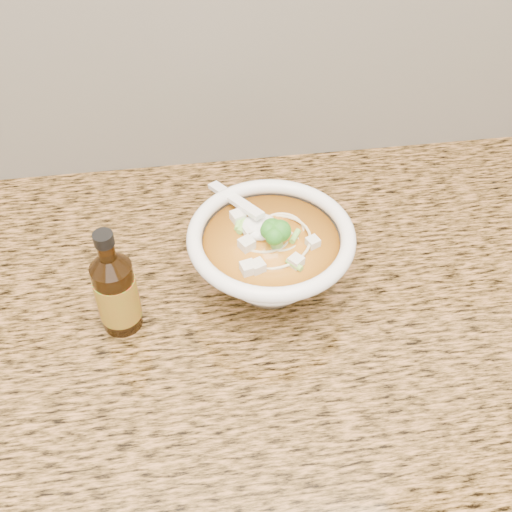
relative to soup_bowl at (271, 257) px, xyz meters
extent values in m
cube|color=beige|center=(-0.10, 0.30, 0.20)|extent=(4.00, 0.02, 0.50)
cube|color=black|center=(-0.10, -0.02, -0.52)|extent=(4.00, 0.65, 0.86)
cube|color=#A0693A|center=(-0.10, -0.02, -0.07)|extent=(4.00, 0.68, 0.04)
cylinder|color=white|center=(0.00, 0.00, -0.05)|extent=(0.09, 0.09, 0.01)
torus|color=white|center=(0.00, 0.00, 0.04)|extent=(0.22, 0.22, 0.02)
torus|color=beige|center=(0.02, 0.02, 0.03)|extent=(0.11, 0.11, 0.00)
torus|color=beige|center=(0.00, 0.00, 0.03)|extent=(0.11, 0.11, 0.00)
torus|color=beige|center=(-0.01, 0.01, 0.03)|extent=(0.09, 0.09, 0.00)
torus|color=beige|center=(0.01, 0.01, 0.03)|extent=(0.09, 0.09, 0.00)
torus|color=beige|center=(0.00, 0.00, 0.02)|extent=(0.15, 0.15, 0.00)
torus|color=beige|center=(0.02, -0.01, 0.02)|extent=(0.15, 0.15, 0.00)
torus|color=beige|center=(0.02, -0.01, 0.02)|extent=(0.12, 0.12, 0.00)
torus|color=beige|center=(0.00, -0.01, 0.02)|extent=(0.07, 0.07, 0.00)
torus|color=beige|center=(0.02, -0.02, 0.02)|extent=(0.12, 0.12, 0.00)
cube|color=silver|center=(-0.06, -0.03, 0.04)|extent=(0.02, 0.02, 0.02)
cube|color=silver|center=(0.03, 0.03, 0.04)|extent=(0.02, 0.02, 0.02)
cube|color=silver|center=(0.02, -0.03, 0.04)|extent=(0.02, 0.02, 0.02)
cube|color=silver|center=(0.04, 0.01, 0.04)|extent=(0.02, 0.02, 0.02)
cube|color=silver|center=(-0.04, -0.03, 0.04)|extent=(0.02, 0.02, 0.02)
cube|color=silver|center=(0.02, 0.03, 0.04)|extent=(0.02, 0.02, 0.02)
cube|color=silver|center=(0.03, 0.03, 0.04)|extent=(0.02, 0.02, 0.02)
ellipsoid|color=#196014|center=(0.01, -0.01, 0.05)|extent=(0.04, 0.04, 0.04)
cylinder|color=#87D351|center=(0.03, 0.01, 0.04)|extent=(0.02, 0.02, 0.01)
cylinder|color=#87D351|center=(0.04, 0.00, 0.04)|extent=(0.01, 0.02, 0.01)
cylinder|color=#87D351|center=(-0.02, -0.03, 0.04)|extent=(0.02, 0.02, 0.01)
cylinder|color=#87D351|center=(-0.02, 0.06, 0.04)|extent=(0.02, 0.01, 0.01)
cylinder|color=#87D351|center=(-0.02, 0.04, 0.04)|extent=(0.02, 0.02, 0.01)
cylinder|color=#87D351|center=(0.04, 0.00, 0.04)|extent=(0.02, 0.01, 0.01)
ellipsoid|color=white|center=(-0.01, 0.02, 0.04)|extent=(0.05, 0.05, 0.02)
cube|color=white|center=(-0.04, 0.07, 0.04)|extent=(0.07, 0.11, 0.03)
cylinder|color=#301906|center=(-0.20, -0.04, 0.00)|extent=(0.05, 0.05, 0.11)
cylinder|color=#301906|center=(-0.20, -0.04, 0.08)|extent=(0.02, 0.02, 0.02)
cylinder|color=black|center=(-0.20, -0.04, 0.10)|extent=(0.03, 0.03, 0.02)
cylinder|color=red|center=(-0.20, -0.04, 0.00)|extent=(0.06, 0.06, 0.07)
camera|label=1|loc=(-0.10, -0.59, 0.63)|focal=45.00mm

